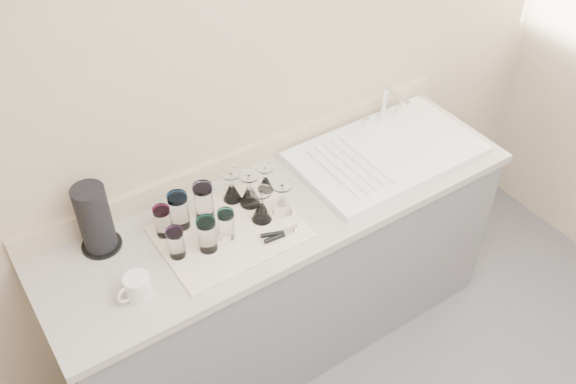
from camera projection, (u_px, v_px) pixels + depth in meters
room_envelope at (570, 288)px, 1.47m from camera, size 3.54×3.50×2.52m
counter_unit at (284, 274)px, 2.95m from camera, size 2.06×0.62×0.90m
sink_unit at (386, 152)px, 2.86m from camera, size 0.82×0.50×0.22m
dish_towel at (230, 232)px, 2.51m from camera, size 0.55×0.42×0.01m
tumbler_teal at (163, 221)px, 2.46m from camera, size 0.07×0.07×0.13m
tumbler_cyan at (179, 211)px, 2.48m from camera, size 0.08×0.08×0.16m
tumbler_purple at (204, 201)px, 2.52m from camera, size 0.08×0.08×0.16m
tumbler_magenta at (176, 243)px, 2.37m from camera, size 0.07×0.07×0.13m
tumbler_blue at (207, 234)px, 2.39m from camera, size 0.07×0.07×0.15m
tumbler_lavender at (226, 225)px, 2.44m from camera, size 0.07×0.07×0.13m
goblet_back_left at (250, 194)px, 2.60m from camera, size 0.09×0.09×0.15m
goblet_back_right at (266, 182)px, 2.66m from camera, size 0.07×0.07×0.12m
goblet_front_left at (262, 210)px, 2.53m from camera, size 0.08×0.08×0.15m
goblet_front_right at (282, 203)px, 2.56m from camera, size 0.08×0.08×0.15m
goblet_extra at (232, 190)px, 2.62m from camera, size 0.08×0.08×0.14m
can_opener at (280, 234)px, 2.49m from camera, size 0.14×0.07×0.02m
white_mug at (137, 287)px, 2.25m from camera, size 0.14×0.11×0.10m
paper_towel_roll at (95, 219)px, 2.37m from camera, size 0.15×0.15×0.29m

